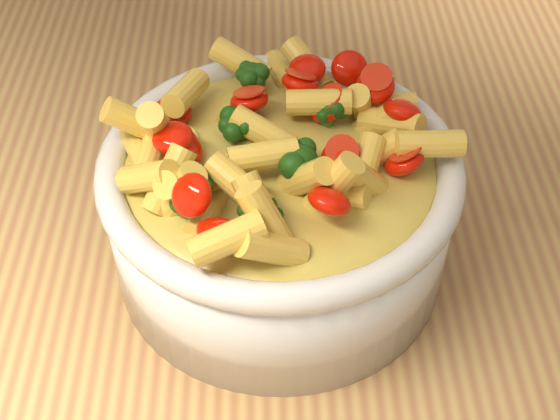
{
  "coord_description": "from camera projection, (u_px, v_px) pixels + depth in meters",
  "views": [
    {
      "loc": [
        -0.08,
        -0.43,
        1.34
      ],
      "look_at": [
        -0.07,
        -0.04,
        0.95
      ],
      "focal_mm": 50.0,
      "sensor_mm": 36.0,
      "label": 1
    }
  ],
  "objects": [
    {
      "name": "pasta_salad",
      "position": [
        280.0,
        137.0,
        0.5
      ],
      "size": [
        0.2,
        0.2,
        0.04
      ],
      "color": "#E7CF49",
      "rests_on": "serving_bowl"
    },
    {
      "name": "table",
      "position": [
        355.0,
        302.0,
        0.69
      ],
      "size": [
        1.2,
        0.8,
        0.9
      ],
      "color": "#B28A4C",
      "rests_on": "ground"
    },
    {
      "name": "serving_bowl",
      "position": [
        280.0,
        209.0,
        0.55
      ],
      "size": [
        0.25,
        0.25,
        0.11
      ],
      "color": "silver",
      "rests_on": "table"
    }
  ]
}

